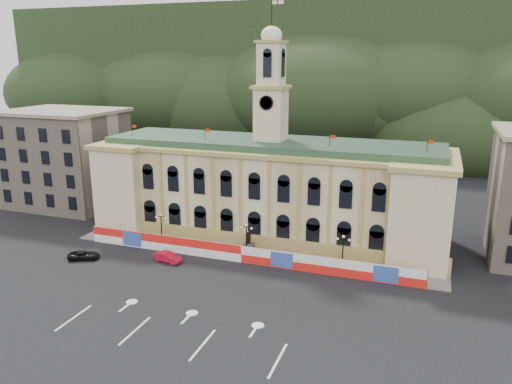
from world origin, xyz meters
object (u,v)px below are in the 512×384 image
(statue, at_px, (249,247))
(red_sedan, at_px, (167,257))
(lamp_center, at_px, (246,237))
(black_suv, at_px, (84,255))

(statue, height_order, red_sedan, statue)
(statue, relative_size, lamp_center, 0.72)
(statue, distance_m, black_suv, 23.90)
(lamp_center, xyz_separation_m, black_suv, (-21.85, -8.68, -2.46))
(statue, xyz_separation_m, black_suv, (-21.85, -9.68, -0.57))
(lamp_center, distance_m, black_suv, 23.63)
(statue, height_order, black_suv, statue)
(black_suv, bearing_deg, lamp_center, -93.31)
(red_sedan, relative_size, black_suv, 0.91)
(red_sedan, bearing_deg, statue, -48.69)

